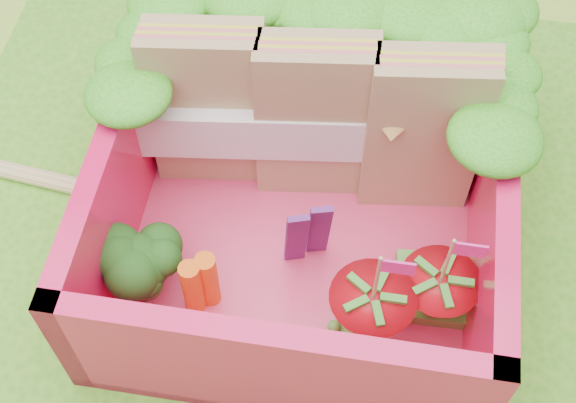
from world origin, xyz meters
The scene contains 12 objects.
ground centered at (0.00, 0.00, 0.00)m, with size 14.00×14.00×0.00m, color #92D03A.
placemat centered at (0.00, 0.00, 0.01)m, with size 2.60×2.60×0.03m, color #51AB26.
bento_floor centered at (0.10, 0.01, 0.06)m, with size 1.30×1.30×0.05m, color #E73B69.
bento_box centered at (0.10, 0.01, 0.31)m, with size 1.30×1.30×0.55m.
lettuce_ruffle centered at (0.10, 0.51, 0.64)m, with size 1.43×0.83×0.11m.
sandwich_stack centered at (0.11, 0.27, 0.41)m, with size 1.25×0.32×0.68m.
broccoli centered at (-0.40, -0.28, 0.26)m, with size 0.33×0.33×0.26m.
carrot_sticks centered at (-0.19, -0.30, 0.21)m, with size 0.11×0.11×0.26m.
purple_wedges centered at (0.13, -0.10, 0.27)m, with size 0.14×0.08×0.38m.
strawberry_left centered at (0.37, -0.34, 0.22)m, with size 0.27×0.27×0.51m.
strawberry_right centered at (0.57, -0.24, 0.21)m, with size 0.26×0.26×0.50m.
snap_peas centered at (0.50, -0.21, 0.11)m, with size 0.56×0.52×0.05m.
Camera 1 is at (0.28, -1.46, 2.52)m, focal length 50.00 mm.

